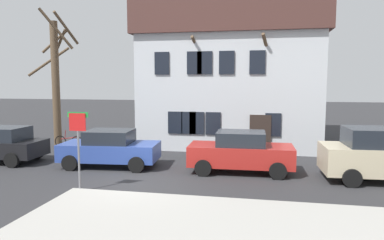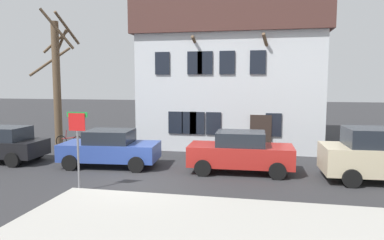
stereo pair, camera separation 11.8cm
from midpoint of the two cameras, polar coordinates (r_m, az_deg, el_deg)
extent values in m
plane|color=#2D2D30|center=(13.70, -9.14, -10.01)|extent=(120.00, 120.00, 0.00)
cube|color=silver|center=(23.17, 6.36, 4.61)|extent=(10.08, 8.87, 6.40)
cube|color=#4C2D28|center=(23.45, 6.48, 15.02)|extent=(10.58, 9.37, 2.08)
cube|color=#2D231E|center=(18.80, 10.71, -2.38)|extent=(1.10, 0.12, 2.10)
cube|color=black|center=(19.31, -2.88, -0.41)|extent=(0.80, 0.08, 1.20)
cube|color=black|center=(19.14, -0.71, -0.46)|extent=(0.80, 0.08, 1.20)
cube|color=black|center=(19.06, 0.59, -0.49)|extent=(0.80, 0.08, 1.20)
cube|color=black|center=(18.92, 3.23, -0.55)|extent=(0.80, 0.08, 1.20)
cube|color=black|center=(18.75, 12.71, -0.75)|extent=(0.80, 0.08, 1.20)
cube|color=black|center=(19.40, -5.04, 9.07)|extent=(0.80, 0.08, 1.20)
cube|color=black|center=(18.98, 0.21, 9.16)|extent=(0.80, 0.08, 1.20)
cube|color=black|center=(18.89, 1.86, 9.17)|extent=(0.80, 0.08, 1.20)
cube|color=black|center=(18.73, 5.42, 9.17)|extent=(0.80, 0.08, 1.20)
cube|color=black|center=(18.64, 10.28, 9.12)|extent=(0.80, 0.08, 1.20)
cylinder|color=brown|center=(22.78, -21.18, 5.41)|extent=(0.45, 0.45, 7.35)
cylinder|color=brown|center=(23.65, -21.28, 11.73)|extent=(1.48, 0.87, 1.52)
cylinder|color=brown|center=(23.25, -20.65, 11.48)|extent=(1.06, 0.33, 1.65)
cylinder|color=brown|center=(22.37, -19.69, 13.72)|extent=(0.52, 1.97, 1.68)
cylinder|color=brown|center=(22.14, -21.14, 13.49)|extent=(1.50, 1.34, 2.22)
cylinder|color=brown|center=(24.01, -22.10, 8.72)|extent=(1.84, 1.99, 1.91)
cylinder|color=brown|center=(20.39, -2.77, 3.94)|extent=(0.46, 0.46, 6.04)
cylinder|color=brown|center=(19.58, -3.17, 8.07)|extent=(1.75, 0.31, 1.34)
cylinder|color=brown|center=(20.07, -4.34, 11.18)|extent=(1.22, 1.04, 1.65)
cylinder|color=brown|center=(20.01, 1.02, 10.63)|extent=(0.47, 2.87, 1.67)
cylinder|color=brown|center=(19.29, 9.22, 4.13)|extent=(0.50, 0.50, 6.30)
cylinder|color=brown|center=(20.13, 6.91, 10.84)|extent=(1.65, 1.90, 1.39)
cylinder|color=brown|center=(20.08, 7.52, 10.93)|extent=(1.61, 1.52, 2.61)
cylinder|color=brown|center=(19.07, 11.90, 10.70)|extent=(0.72, 1.86, 1.73)
cylinder|color=black|center=(17.78, -27.12, -5.75)|extent=(0.69, 0.24, 0.68)
cylinder|color=black|center=(19.25, -23.84, -4.74)|extent=(0.69, 0.24, 0.68)
cube|color=#2D4799|center=(16.43, -13.22, -4.90)|extent=(4.44, 2.25, 0.75)
cube|color=#1E232B|center=(16.32, -13.28, -2.60)|extent=(2.11, 1.83, 0.58)
cylinder|color=black|center=(16.20, -19.23, -6.52)|extent=(0.70, 0.28, 0.68)
cylinder|color=black|center=(17.90, -16.61, -5.26)|extent=(0.70, 0.28, 0.68)
cylinder|color=black|center=(15.19, -9.14, -7.09)|extent=(0.70, 0.28, 0.68)
cylinder|color=black|center=(16.98, -7.44, -5.66)|extent=(0.70, 0.28, 0.68)
cube|color=#AD231E|center=(15.11, 7.60, -5.59)|extent=(4.37, 1.93, 0.84)
cube|color=#1E232B|center=(14.98, 7.63, -2.94)|extent=(2.03, 1.65, 0.58)
cylinder|color=black|center=(14.44, 1.55, -7.71)|extent=(0.69, 0.24, 0.68)
cylinder|color=black|center=(16.18, 2.45, -6.20)|extent=(0.69, 0.24, 0.68)
cylinder|color=black|center=(14.34, 13.38, -7.97)|extent=(0.69, 0.24, 0.68)
cylinder|color=black|center=(16.10, 12.96, -6.42)|extent=(0.69, 0.24, 0.68)
cube|color=#1E232B|center=(15.09, 26.38, -2.46)|extent=(1.76, 1.85, 0.70)
cylinder|color=black|center=(14.16, 24.07, -8.52)|extent=(0.69, 0.25, 0.68)
cylinder|color=black|center=(16.06, 22.16, -6.74)|extent=(0.69, 0.25, 0.68)
cylinder|color=slate|center=(12.86, -17.99, -5.04)|extent=(0.07, 0.07, 2.73)
cube|color=red|center=(12.68, -18.19, -0.32)|extent=(0.60, 0.03, 0.60)
cube|color=#1E8C38|center=(12.69, -18.14, 0.82)|extent=(0.76, 0.02, 0.18)
torus|color=black|center=(21.49, -18.13, -3.39)|extent=(0.71, 0.06, 0.71)
torus|color=black|center=(22.00, -20.52, -3.26)|extent=(0.71, 0.06, 0.71)
cylinder|color=maroon|center=(21.71, -19.36, -2.76)|extent=(1.00, 0.06, 0.19)
cylinder|color=maroon|center=(21.78, -19.84, -2.14)|extent=(0.09, 0.04, 0.45)
camera|label=1|loc=(0.06, -90.21, -0.02)|focal=33.20mm
camera|label=2|loc=(0.06, 89.79, 0.02)|focal=33.20mm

